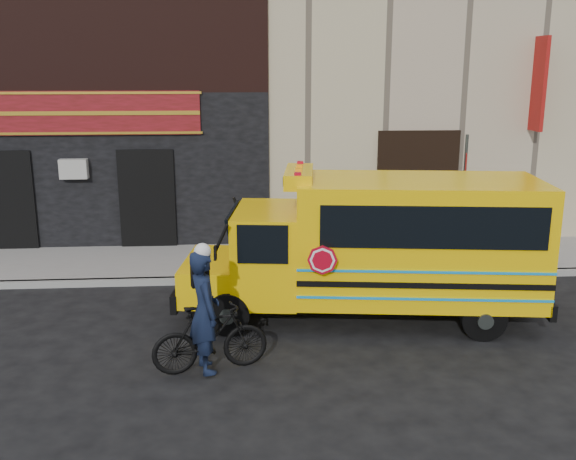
# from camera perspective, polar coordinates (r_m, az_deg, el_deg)

# --- Properties ---
(ground) EXTENTS (120.00, 120.00, 0.00)m
(ground) POSITION_cam_1_polar(r_m,az_deg,el_deg) (12.30, -0.55, -8.51)
(ground) COLOR black
(ground) RESTS_ON ground
(curb) EXTENTS (40.00, 0.20, 0.15)m
(curb) POSITION_cam_1_polar(r_m,az_deg,el_deg) (14.71, -1.18, -4.34)
(curb) COLOR gray
(curb) RESTS_ON ground
(sidewalk) EXTENTS (40.00, 3.00, 0.15)m
(sidewalk) POSITION_cam_1_polar(r_m,az_deg,el_deg) (16.14, -1.45, -2.65)
(sidewalk) COLOR gray
(sidewalk) RESTS_ON ground
(building) EXTENTS (20.00, 10.70, 12.00)m
(building) POSITION_cam_1_polar(r_m,az_deg,el_deg) (21.84, -2.50, 17.79)
(building) COLOR tan
(building) RESTS_ON sidewalk
(school_bus) EXTENTS (7.11, 2.94, 2.92)m
(school_bus) POSITION_cam_1_polar(r_m,az_deg,el_deg) (12.34, 8.31, -1.17)
(school_bus) COLOR black
(school_bus) RESTS_ON ground
(sign_pole) EXTENTS (0.10, 0.28, 3.29)m
(sign_pole) POSITION_cam_1_polar(r_m,az_deg,el_deg) (15.40, 15.29, 2.68)
(sign_pole) COLOR #383F3C
(sign_pole) RESTS_ON ground
(bicycle) EXTENTS (1.93, 0.90, 1.12)m
(bicycle) POSITION_cam_1_polar(r_m,az_deg,el_deg) (10.46, -6.94, -9.51)
(bicycle) COLOR black
(bicycle) RESTS_ON ground
(cyclist) EXTENTS (0.68, 0.84, 1.99)m
(cyclist) POSITION_cam_1_polar(r_m,az_deg,el_deg) (10.23, -7.43, -7.43)
(cyclist) COLOR black
(cyclist) RESTS_ON ground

